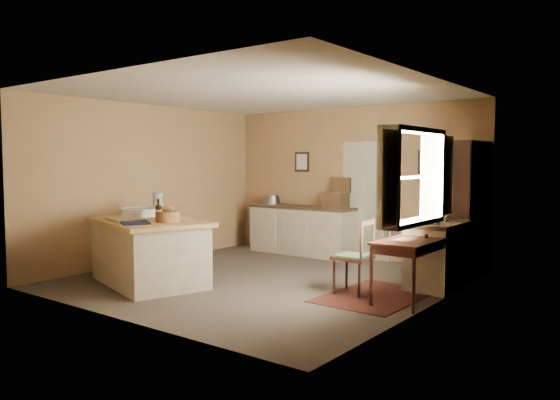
# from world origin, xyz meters

# --- Properties ---
(ground) EXTENTS (5.00, 5.00, 0.00)m
(ground) POSITION_xyz_m (0.00, 0.00, 0.00)
(ground) COLOR brown
(ground) RESTS_ON ground
(wall_back) EXTENTS (5.00, 0.10, 2.70)m
(wall_back) POSITION_xyz_m (0.00, 2.50, 1.35)
(wall_back) COLOR #9B734A
(wall_back) RESTS_ON ground
(wall_front) EXTENTS (5.00, 0.10, 2.70)m
(wall_front) POSITION_xyz_m (0.00, -2.50, 1.35)
(wall_front) COLOR #9B734A
(wall_front) RESTS_ON ground
(wall_left) EXTENTS (0.10, 5.00, 2.70)m
(wall_left) POSITION_xyz_m (-2.50, 0.00, 1.35)
(wall_left) COLOR #9B734A
(wall_left) RESTS_ON ground
(wall_right) EXTENTS (0.10, 5.00, 2.70)m
(wall_right) POSITION_xyz_m (2.50, 0.00, 1.35)
(wall_right) COLOR #9B734A
(wall_right) RESTS_ON ground
(ceiling) EXTENTS (5.00, 5.00, 0.00)m
(ceiling) POSITION_xyz_m (0.00, 0.00, 2.70)
(ceiling) COLOR silver
(ceiling) RESTS_ON wall_back
(door) EXTENTS (0.97, 0.06, 2.11)m
(door) POSITION_xyz_m (0.35, 2.47, 1.05)
(door) COLOR #B1B399
(door) RESTS_ON ground
(framed_prints) EXTENTS (2.82, 0.02, 0.38)m
(framed_prints) POSITION_xyz_m (0.20, 2.48, 1.72)
(framed_prints) COLOR black
(framed_prints) RESTS_ON ground
(window) EXTENTS (0.25, 1.99, 1.12)m
(window) POSITION_xyz_m (2.42, -0.20, 1.55)
(window) COLOR beige
(window) RESTS_ON ground
(work_island) EXTENTS (2.14, 1.72, 1.20)m
(work_island) POSITION_xyz_m (-1.14, -1.15, 0.48)
(work_island) COLOR beige
(work_island) RESTS_ON ground
(sideboard) EXTENTS (2.11, 0.60, 1.18)m
(sideboard) POSITION_xyz_m (-0.85, 2.20, 0.48)
(sideboard) COLOR beige
(sideboard) RESTS_ON ground
(rug) EXTENTS (1.13, 1.62, 0.01)m
(rug) POSITION_xyz_m (1.75, 0.11, 0.00)
(rug) COLOR #471815
(rug) RESTS_ON ground
(writing_desk) EXTENTS (0.61, 1.00, 0.82)m
(writing_desk) POSITION_xyz_m (2.20, 0.11, 0.67)
(writing_desk) COLOR #3E1B14
(writing_desk) RESTS_ON ground
(desk_chair) EXTENTS (0.47, 0.47, 0.96)m
(desk_chair) POSITION_xyz_m (1.45, 0.06, 0.48)
(desk_chair) COLOR black
(desk_chair) RESTS_ON ground
(right_cabinet) EXTENTS (0.62, 1.11, 0.99)m
(right_cabinet) POSITION_xyz_m (2.20, 1.09, 0.46)
(right_cabinet) COLOR beige
(right_cabinet) RESTS_ON ground
(shelving_unit) EXTENTS (0.34, 0.91, 2.03)m
(shelving_unit) POSITION_xyz_m (2.35, 2.00, 1.01)
(shelving_unit) COLOR black
(shelving_unit) RESTS_ON ground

